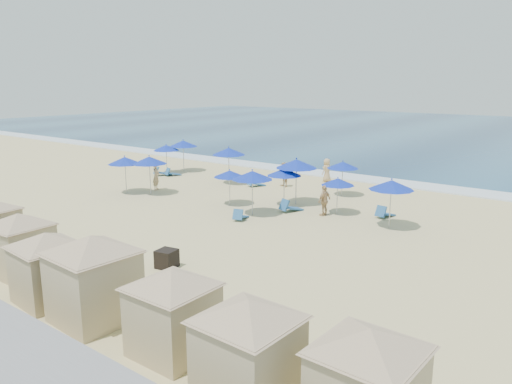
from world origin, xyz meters
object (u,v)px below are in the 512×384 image
umbrella_5 (230,174)px  beachgoer_1 (284,175)px  umbrella_6 (252,175)px  umbrella_10 (338,182)px  cabana_1 (20,236)px  cabana_6 (368,369)px  umbrella_3 (149,160)px  umbrella_11 (391,185)px  beachgoer_0 (156,176)px  umbrella_4 (229,151)px  beachgoer_2 (324,201)px  cabana_5 (248,337)px  umbrella_0 (166,148)px  umbrella_2 (183,144)px  umbrella_9 (343,165)px  cabana_3 (93,267)px  cabana_2 (47,258)px  beachgoer_3 (327,170)px  umbrella_8 (284,172)px  umbrella_7 (296,164)px  cabana_4 (172,301)px  umbrella_1 (125,160)px  trash_bin (167,259)px

umbrella_5 → beachgoer_1: bearing=93.7°
umbrella_6 → umbrella_10: bearing=40.1°
cabana_1 → cabana_6: cabana_6 is taller
umbrella_3 → umbrella_11: 15.20m
beachgoer_0 → umbrella_5: bearing=-121.6°
beachgoer_0 → umbrella_4: bearing=-59.1°
beachgoer_2 → cabana_6: bearing=39.6°
beachgoer_0 → beachgoer_2: 12.08m
cabana_5 → umbrella_0: cabana_5 is taller
umbrella_6 → beachgoer_2: size_ratio=1.52×
umbrella_2 → umbrella_9: (14.12, -0.09, -0.28)m
cabana_3 → umbrella_5: size_ratio=2.20×
umbrella_0 → umbrella_4: 6.50m
umbrella_0 → cabana_2: bearing=-51.7°
cabana_3 → umbrella_5: (-6.15, 13.34, 0.16)m
cabana_3 → beachgoer_1: size_ratio=2.78×
cabana_2 → umbrella_3: 15.82m
umbrella_4 → beachgoer_0: 5.29m
umbrella_5 → beachgoer_1: size_ratio=1.26×
umbrella_3 → cabana_1: bearing=-60.6°
umbrella_10 → beachgoer_3: size_ratio=1.22×
umbrella_4 → umbrella_8: 7.24m
umbrella_7 → umbrella_11: umbrella_7 is taller
umbrella_6 → umbrella_11: (6.80, 2.16, -0.02)m
cabana_5 → umbrella_5: 18.15m
cabana_2 → cabana_4: size_ratio=1.00×
beachgoer_1 → umbrella_1: bearing=-104.7°
cabana_1 → beachgoer_3: cabana_1 is taller
cabana_2 → beachgoer_3: bearing=97.0°
trash_bin → beachgoer_2: beachgoer_2 is taller
umbrella_4 → umbrella_9: 8.20m
cabana_6 → beachgoer_0: (-21.25, 13.18, -0.58)m
beachgoer_3 → beachgoer_1: bearing=-15.2°
cabana_4 → beachgoer_1: cabana_4 is taller
umbrella_3 → beachgoer_1: umbrella_3 is taller
umbrella_1 → umbrella_11: (16.47, 2.91, 0.03)m
umbrella_4 → beachgoer_2: size_ratio=1.60×
cabana_3 → cabana_4: size_ratio=1.14×
umbrella_9 → beachgoer_1: (-4.42, 0.03, -1.11)m
cabana_3 → umbrella_8: bearing=103.2°
beachgoer_3 → beachgoer_2: bearing=37.1°
cabana_1 → beachgoer_3: bearing=89.5°
umbrella_4 → cabana_5: bearing=-48.3°
trash_bin → umbrella_11: 11.42m
trash_bin → umbrella_3: bearing=131.7°
cabana_1 → umbrella_10: cabana_1 is taller
cabana_2 → umbrella_1: (-11.09, 11.74, 0.66)m
umbrella_3 → umbrella_10: 12.10m
umbrella_6 → umbrella_2: bearing=150.4°
umbrella_0 → beachgoer_2: (16.07, -3.50, -1.18)m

